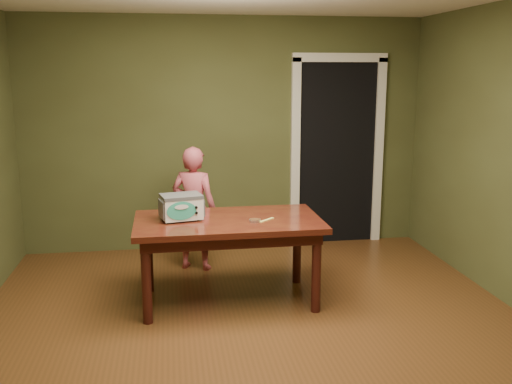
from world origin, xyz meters
TOP-DOWN VIEW (x-y plane):
  - floor at (0.00, 0.00)m, footprint 5.00×5.00m
  - room_shell at (0.00, 0.00)m, footprint 4.52×5.02m
  - doorway at (1.30, 2.78)m, footprint 1.10×0.66m
  - dining_table at (-0.15, 0.86)m, footprint 1.61×0.92m
  - toy_oven at (-0.55, 0.89)m, footprint 0.40×0.31m
  - baking_pan at (0.07, 0.73)m, footprint 0.10×0.10m
  - spatula at (0.17, 0.76)m, footprint 0.15×0.14m
  - child at (-0.40, 1.76)m, footprint 0.54×0.46m

SIDE VIEW (x-z plane):
  - floor at x=0.00m, z-range 0.00..0.00m
  - child at x=-0.40m, z-range 0.00..1.27m
  - dining_table at x=-0.15m, z-range 0.28..1.03m
  - spatula at x=0.17m, z-range 0.75..0.76m
  - baking_pan at x=0.07m, z-range 0.75..0.77m
  - toy_oven at x=-0.55m, z-range 0.76..0.98m
  - doorway at x=1.30m, z-range -0.07..2.18m
  - room_shell at x=0.00m, z-range 0.40..3.01m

